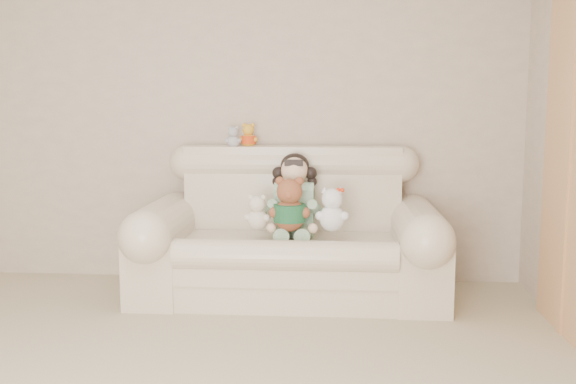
{
  "coord_description": "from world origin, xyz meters",
  "views": [
    {
      "loc": [
        0.88,
        -2.41,
        1.32
      ],
      "look_at": [
        0.56,
        1.9,
        0.75
      ],
      "focal_mm": 40.95,
      "sensor_mm": 36.0,
      "label": 1
    }
  ],
  "objects_px": {
    "brown_teddy": "(290,199)",
    "white_cat": "(332,205)",
    "sofa": "(289,224)",
    "seated_child": "(294,194)",
    "cream_teddy": "(257,209)"
  },
  "relations": [
    {
      "from": "sofa",
      "to": "brown_teddy",
      "type": "height_order",
      "value": "sofa"
    },
    {
      "from": "brown_teddy",
      "to": "cream_teddy",
      "type": "relative_size",
      "value": 1.53
    },
    {
      "from": "brown_teddy",
      "to": "cream_teddy",
      "type": "xyz_separation_m",
      "value": [
        -0.22,
        0.03,
        -0.07
      ]
    },
    {
      "from": "sofa",
      "to": "white_cat",
      "type": "xyz_separation_m",
      "value": [
        0.29,
        -0.14,
        0.16
      ]
    },
    {
      "from": "sofa",
      "to": "seated_child",
      "type": "xyz_separation_m",
      "value": [
        0.03,
        0.08,
        0.2
      ]
    },
    {
      "from": "seated_child",
      "to": "white_cat",
      "type": "bearing_deg",
      "value": -38.29
    },
    {
      "from": "brown_teddy",
      "to": "white_cat",
      "type": "bearing_deg",
      "value": -7.22
    },
    {
      "from": "sofa",
      "to": "seated_child",
      "type": "bearing_deg",
      "value": 68.8
    },
    {
      "from": "seated_child",
      "to": "cream_teddy",
      "type": "distance_m",
      "value": 0.32
    },
    {
      "from": "brown_teddy",
      "to": "seated_child",
      "type": "bearing_deg",
      "value": 74.09
    },
    {
      "from": "sofa",
      "to": "white_cat",
      "type": "distance_m",
      "value": 0.36
    },
    {
      "from": "brown_teddy",
      "to": "white_cat",
      "type": "xyz_separation_m",
      "value": [
        0.28,
        0.02,
        -0.04
      ]
    },
    {
      "from": "brown_teddy",
      "to": "white_cat",
      "type": "height_order",
      "value": "brown_teddy"
    },
    {
      "from": "seated_child",
      "to": "brown_teddy",
      "type": "distance_m",
      "value": 0.24
    },
    {
      "from": "sofa",
      "to": "brown_teddy",
      "type": "relative_size",
      "value": 4.96
    }
  ]
}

